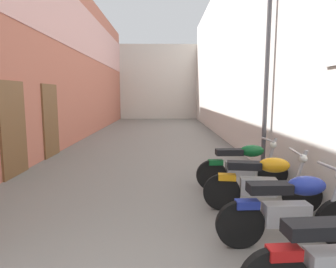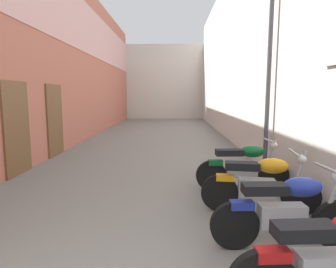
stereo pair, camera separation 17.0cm
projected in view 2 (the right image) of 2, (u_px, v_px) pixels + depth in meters
ground_plane at (154, 149)px, 10.20m from camera, size 37.91×37.91×0.00m
building_left at (78, 60)px, 11.74m from camera, size 0.45×21.91×6.48m
building_right at (236, 54)px, 11.65m from camera, size 0.45×21.91×7.01m
building_far_end at (165, 82)px, 23.64m from camera, size 9.02×2.00×5.77m
motorcycle_nearest at (336, 259)px, 2.45m from camera, size 1.85×0.58×1.04m
motorcycle_second at (287, 209)px, 3.52m from camera, size 1.85×0.58×1.04m
motorcycle_third at (261, 183)px, 4.59m from camera, size 1.84×0.58×1.04m
motorcycle_fourth at (243, 165)px, 5.72m from camera, size 1.85×0.58×1.04m
street_lamp at (266, 44)px, 6.52m from camera, size 0.79×0.18×5.20m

